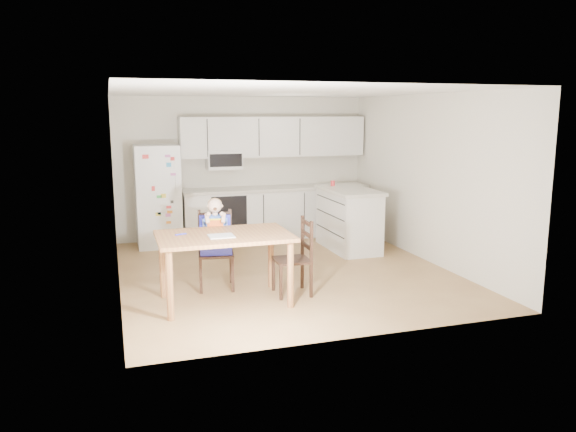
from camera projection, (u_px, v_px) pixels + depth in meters
The scene contains 10 objects.
room at pixel (275, 180), 8.20m from camera, with size 4.52×5.01×2.51m.
refrigerator at pixel (158, 196), 9.37m from camera, with size 0.72×0.70×1.70m, color silver.
kitchen_run at pixel (274, 189), 10.06m from camera, with size 3.37×0.62×2.15m.
kitchen_island at pixel (349, 219), 9.20m from camera, with size 0.71×1.36×1.01m.
red_cup at pixel (333, 183), 9.45m from camera, with size 0.07×0.07×0.09m, color red.
dining_table at pixel (224, 243), 6.56m from camera, with size 1.55×0.99×0.83m.
napkin at pixel (221, 236), 6.42m from camera, with size 0.29×0.25×0.01m, color #BBBBC0.
toddler_spoon at pixel (180, 234), 6.49m from camera, with size 0.02×0.02×0.12m, color #2428B3.
chair_booster at pixel (215, 234), 7.14m from camera, with size 0.50×0.50×1.17m.
chair_side at pixel (299, 252), 6.92m from camera, with size 0.44×0.44×0.95m.
Camera 1 is at (-2.28, -7.35, 2.23)m, focal length 35.00 mm.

